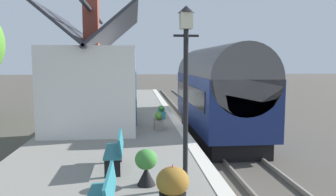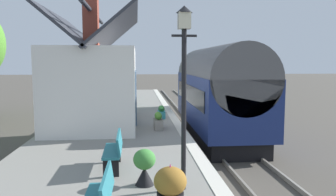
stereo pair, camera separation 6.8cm
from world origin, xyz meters
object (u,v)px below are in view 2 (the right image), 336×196
Objects in this scene: train at (218,92)px; planter_by_door at (144,166)px; lamp_post_platform at (184,63)px; bench_platform_end at (115,150)px; planter_edge_far at (158,121)px; bench_mid_platform at (131,91)px; bench_by_lamp at (129,97)px; planter_bench_left at (161,112)px; planter_under_sign at (170,187)px; station_building at (95,83)px; planter_corner_building at (108,92)px.

planter_by_door is at bearing 156.60° from train.
planter_by_door is 2.33m from lamp_post_platform.
train reaches higher than planter_by_door.
planter_edge_far is at bearing -15.80° from bench_platform_end.
planter_edge_far is (-11.36, -1.28, -0.16)m from bench_mid_platform.
bench_by_lamp reaches higher than planter_by_door.
bench_by_lamp reaches higher than planter_bench_left.
planter_bench_left is at bearing -170.01° from bench_mid_platform.
planter_under_sign reaches higher than planter_by_door.
planter_by_door is (-5.99, 0.68, 0.10)m from planter_edge_far.
station_building is at bearing 14.48° from planter_by_door.
bench_platform_end is at bearing 45.90° from lamp_post_platform.
train is 9.94m from bench_mid_platform.
planter_under_sign is 9.60m from planter_bench_left.
planter_under_sign is at bearing -154.29° from bench_platform_end.
train is 6.11× the size of bench_platform_end.
bench_mid_platform is 1.71× the size of planter_under_sign.
planter_by_door is 0.82× the size of planter_corner_building.
station_building is 4.48× the size of bench_mid_platform.
bench_mid_platform is at bearing 1.99° from planter_by_door.
planter_under_sign is (-2.34, -1.13, -0.06)m from bench_platform_end.
lamp_post_platform reaches higher than bench_mid_platform.
planter_by_door reaches higher than planter_bench_left.
bench_by_lamp is 1.70× the size of planter_under_sign.
train is 6.05× the size of bench_mid_platform.
planter_by_door is 8.44m from planter_bench_left.
planter_by_door reaches higher than planter_edge_far.
planter_under_sign is at bearing -175.88° from bench_by_lamp.
bench_mid_platform is 1.50× the size of planter_corner_building.
bench_platform_end is 1.42× the size of planter_edge_far.
lamp_post_platform is (-17.65, -1.39, 2.11)m from bench_mid_platform.
planter_by_door is at bearing 19.74° from planter_under_sign.
planter_bench_left is at bearing 90.01° from train.
planter_under_sign is (-14.41, -1.04, -0.06)m from bench_by_lamp.
bench_mid_platform is at bearing -7.14° from station_building.
planter_by_door is 0.21× the size of lamp_post_platform.
station_building is at bearing 168.08° from bench_by_lamp.
station_building is at bearing 10.89° from bench_platform_end.
planter_corner_building is (1.32, 1.76, -0.19)m from bench_mid_platform.
planter_bench_left is (-4.82, -1.58, -0.19)m from bench_by_lamp.
planter_under_sign is 2.38m from lamp_post_platform.
station_building is 7.59m from planter_by_door.
planter_bench_left is at bearing -161.99° from planter_corner_building.
station_building is 6.23m from bench_by_lamp.
station_building reaches higher than planter_bench_left.
station_building is 4.52× the size of bench_platform_end.
bench_mid_platform is 11.43m from planter_edge_far.
bench_mid_platform reaches higher than planter_bench_left.
bench_by_lamp is 1.49× the size of planter_corner_building.
train is 1.35× the size of station_building.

